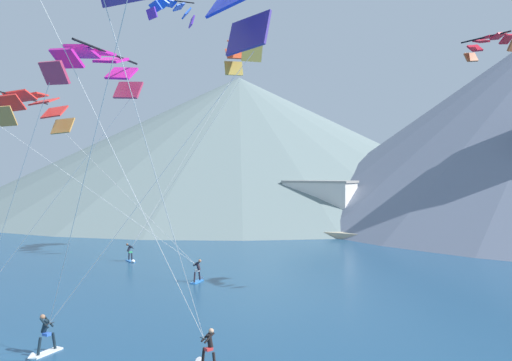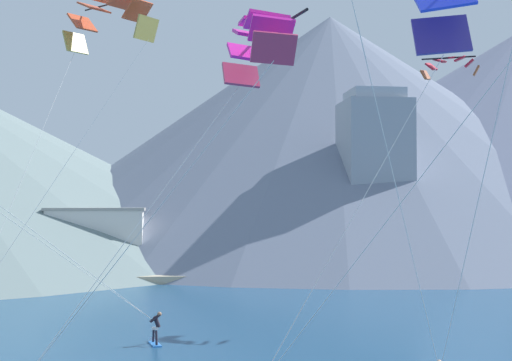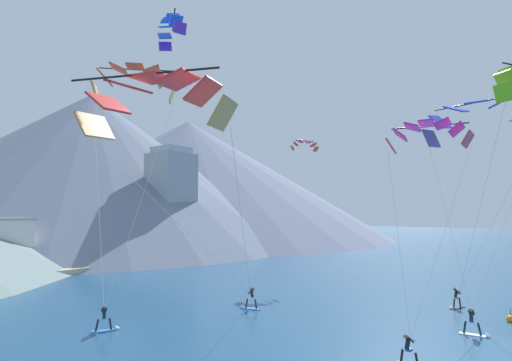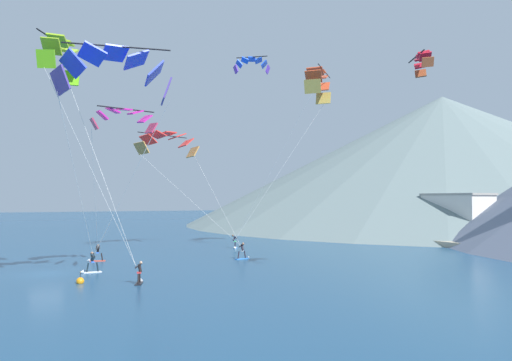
{
  "view_description": "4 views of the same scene",
  "coord_description": "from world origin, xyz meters",
  "views": [
    {
      "loc": [
        20.23,
        -10.39,
        7.95
      ],
      "look_at": [
        2.76,
        18.26,
        7.44
      ],
      "focal_mm": 35.0,
      "sensor_mm": 36.0,
      "label": 1
    },
    {
      "loc": [
        -1.53,
        -19.01,
        7.25
      ],
      "look_at": [
        2.54,
        14.49,
        8.36
      ],
      "focal_mm": 50.0,
      "sensor_mm": 36.0,
      "label": 2
    },
    {
      "loc": [
        -26.81,
        -1.84,
        7.43
      ],
      "look_at": [
        -1.08,
        18.69,
        10.15
      ],
      "focal_mm": 28.0,
      "sensor_mm": 36.0,
      "label": 3
    },
    {
      "loc": [
        44.15,
        -1.72,
        6.1
      ],
      "look_at": [
        3.49,
        17.15,
        7.72
      ],
      "focal_mm": 35.0,
      "sensor_mm": 36.0,
      "label": 4
    }
  ],
  "objects": [
    {
      "name": "kitesurfer_far_left",
      "position": [
        -6.62,
        4.6,
        0.49
      ],
      "size": [
        0.76,
        1.79,
        1.7
      ],
      "color": "#E54C33",
      "rests_on": "ground"
    },
    {
      "name": "ground_plane",
      "position": [
        0.0,
        0.0,
        0.0
      ],
      "size": [
        400.0,
        400.0,
        0.0
      ],
      "primitive_type": "plane",
      "color": "navy"
    },
    {
      "name": "mountain_peak_west_ridge",
      "position": [
        -45.49,
        89.56,
        15.38
      ],
      "size": [
        122.85,
        122.85,
        30.77
      ],
      "color": "slate",
      "rests_on": "ground"
    },
    {
      "name": "shore_building_harbour_front",
      "position": [
        -39.54,
        52.74,
        2.95
      ],
      "size": [
        5.46,
        4.31,
        5.88
      ],
      "color": "#A89E8E",
      "rests_on": "ground"
    },
    {
      "name": "parafoil_kite_distant_high_outer",
      "position": [
        16.36,
        24.67,
        16.24
      ],
      "size": [
        3.55,
        2.76,
        1.45
      ],
      "color": "#AE522A"
    },
    {
      "name": "kitesurfer_far_right",
      "position": [
        -2.26,
        18.44,
        0.52
      ],
      "size": [
        0.75,
        1.79,
        1.75
      ],
      "color": "#337FDB",
      "rests_on": "ground"
    },
    {
      "name": "shore_building_old_town",
      "position": [
        -9.0,
        55.01,
        3.44
      ],
      "size": [
        9.92,
        4.93,
        6.86
      ],
      "color": "silver",
      "rests_on": "ground"
    },
    {
      "name": "parafoil_kite_far_left",
      "position": [
        1.54,
        5.76,
        12.92
      ],
      "size": [
        9.3,
        5.6,
        12.48
      ],
      "color": "#BC3357"
    },
    {
      "name": "shoreline_strip",
      "position": [
        0.0,
        50.9,
        0.35
      ],
      "size": [
        180.0,
        10.0,
        0.7
      ],
      "primitive_type": "cube",
      "color": "#BCAD8E",
      "rests_on": "ground"
    },
    {
      "name": "parafoil_kite_near_trail",
      "position": [
        6.08,
        0.53,
        16.39
      ],
      "size": [
        5.82,
        6.81,
        16.24
      ],
      "color": "#69C61A"
    },
    {
      "name": "parafoil_kite_mid_center",
      "position": [
        -5.65,
        29.4,
        19.84
      ],
      "size": [
        10.32,
        10.72,
        19.8
      ],
      "color": "gold"
    },
    {
      "name": "parafoil_kite_distant_low_drift",
      "position": [
        -7.76,
        21.82,
        21.69
      ],
      "size": [
        2.54,
        4.13,
        1.95
      ],
      "color": "#582AC0"
    },
    {
      "name": "kitesurfer_near_trail",
      "position": [
        7.92,
        5.86,
        0.47
      ],
      "size": [
        1.78,
        0.95,
        1.7
      ],
      "color": "black",
      "rests_on": "ground"
    },
    {
      "name": "parafoil_kite_near_lead",
      "position": [
        8.84,
        3.84,
        15.15
      ],
      "size": [
        9.25,
        8.3,
        15.26
      ],
      "color": "#46348E"
    },
    {
      "name": "kitesurfer_mid_center",
      "position": [
        -12.44,
        21.67,
        0.52
      ],
      "size": [
        1.74,
        1.13,
        1.74
      ],
      "color": "#337FDB",
      "rests_on": "ground"
    },
    {
      "name": "shore_building_quay_west",
      "position": [
        -27.63,
        53.93,
        3.5
      ],
      "size": [
        10.04,
        4.32,
        6.97
      ],
      "color": "#A89E8E",
      "rests_on": "ground"
    },
    {
      "name": "parafoil_kite_far_right",
      "position": [
        -15.03,
        13.92,
        13.04
      ],
      "size": [
        15.22,
        8.54,
        12.85
      ],
      "color": "#C58B41"
    },
    {
      "name": "race_marker_buoy",
      "position": [
        6.12,
        1.98,
        0.16
      ],
      "size": [
        0.56,
        0.56,
        1.02
      ],
      "color": "orange",
      "rests_on": "ground"
    },
    {
      "name": "kitesurfer_near_lead",
      "position": [
        0.99,
        3.23,
        0.54
      ],
      "size": [
        0.65,
        1.77,
        1.78
      ],
      "color": "white",
      "rests_on": "ground"
    }
  ]
}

